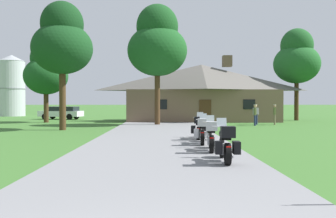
{
  "coord_description": "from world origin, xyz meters",
  "views": [
    {
      "loc": [
        0.16,
        -3.2,
        1.87
      ],
      "look_at": [
        0.54,
        21.36,
        1.42
      ],
      "focal_mm": 39.38,
      "sensor_mm": 36.0,
      "label": 1
    }
  ],
  "objects_px": {
    "motorcycle_red_farthest_in_row": "(199,128)",
    "bystander_olive_shirt_by_tree": "(275,113)",
    "motorcycle_black_nearest_to_camera": "(226,144)",
    "tree_left_near": "(62,42)",
    "bystander_gray_shirt_beside_signpost": "(256,113)",
    "tree_left_far": "(46,71)",
    "bystander_olive_shirt_near_lodge": "(255,114)",
    "tree_by_lodge_front": "(157,44)",
    "motorcycle_silver_third_in_row": "(203,131)",
    "metal_silo_distant": "(12,85)",
    "parked_white_suv_far_left": "(61,112)",
    "tree_right_of_lodge": "(297,59)",
    "motorcycle_yellow_second_in_row": "(211,136)"
  },
  "relations": [
    {
      "from": "motorcycle_silver_third_in_row",
      "to": "motorcycle_black_nearest_to_camera",
      "type": "bearing_deg",
      "value": -80.79
    },
    {
      "from": "motorcycle_silver_third_in_row",
      "to": "parked_white_suv_far_left",
      "type": "xyz_separation_m",
      "value": [
        -12.82,
        24.62,
        0.17
      ]
    },
    {
      "from": "tree_by_lodge_front",
      "to": "bystander_olive_shirt_near_lodge",
      "type": "bearing_deg",
      "value": -6.21
    },
    {
      "from": "tree_by_lodge_front",
      "to": "parked_white_suv_far_left",
      "type": "xyz_separation_m",
      "value": [
        -10.66,
        10.42,
        -5.85
      ]
    },
    {
      "from": "tree_right_of_lodge",
      "to": "tree_left_near",
      "type": "distance_m",
      "value": 24.24
    },
    {
      "from": "bystander_gray_shirt_beside_signpost",
      "to": "tree_left_far",
      "type": "height_order",
      "value": "tree_left_far"
    },
    {
      "from": "tree_left_near",
      "to": "parked_white_suv_far_left",
      "type": "bearing_deg",
      "value": 105.56
    },
    {
      "from": "bystander_olive_shirt_by_tree",
      "to": "motorcycle_red_farthest_in_row",
      "type": "bearing_deg",
      "value": -14.66
    },
    {
      "from": "motorcycle_yellow_second_in_row",
      "to": "tree_right_of_lodge",
      "type": "height_order",
      "value": "tree_right_of_lodge"
    },
    {
      "from": "bystander_olive_shirt_near_lodge",
      "to": "tree_right_of_lodge",
      "type": "distance_m",
      "value": 11.96
    },
    {
      "from": "motorcycle_silver_third_in_row",
      "to": "tree_right_of_lodge",
      "type": "height_order",
      "value": "tree_right_of_lodge"
    },
    {
      "from": "tree_left_near",
      "to": "metal_silo_distant",
      "type": "height_order",
      "value": "tree_left_near"
    },
    {
      "from": "motorcycle_red_farthest_in_row",
      "to": "bystander_olive_shirt_near_lodge",
      "type": "xyz_separation_m",
      "value": [
        5.59,
        11.13,
        0.34
      ]
    },
    {
      "from": "motorcycle_red_farthest_in_row",
      "to": "metal_silo_distant",
      "type": "xyz_separation_m",
      "value": [
        -22.14,
        31.94,
        3.53
      ]
    },
    {
      "from": "motorcycle_silver_third_in_row",
      "to": "bystander_olive_shirt_near_lodge",
      "type": "distance_m",
      "value": 14.5
    },
    {
      "from": "bystander_olive_shirt_by_tree",
      "to": "metal_silo_distant",
      "type": "bearing_deg",
      "value": -106.81
    },
    {
      "from": "motorcycle_red_farthest_in_row",
      "to": "metal_silo_distant",
      "type": "height_order",
      "value": "metal_silo_distant"
    },
    {
      "from": "motorcycle_black_nearest_to_camera",
      "to": "bystander_olive_shirt_near_lodge",
      "type": "bearing_deg",
      "value": 75.71
    },
    {
      "from": "motorcycle_yellow_second_in_row",
      "to": "tree_left_near",
      "type": "relative_size",
      "value": 0.24
    },
    {
      "from": "bystander_olive_shirt_by_tree",
      "to": "tree_by_lodge_front",
      "type": "relative_size",
      "value": 0.17
    },
    {
      "from": "motorcycle_yellow_second_in_row",
      "to": "motorcycle_red_farthest_in_row",
      "type": "bearing_deg",
      "value": 95.56
    },
    {
      "from": "bystander_olive_shirt_near_lodge",
      "to": "metal_silo_distant",
      "type": "bearing_deg",
      "value": -109.9
    },
    {
      "from": "bystander_olive_shirt_by_tree",
      "to": "tree_left_far",
      "type": "xyz_separation_m",
      "value": [
        -20.03,
        4.0,
        3.81
      ]
    },
    {
      "from": "tree_left_near",
      "to": "bystander_gray_shirt_beside_signpost",
      "type": "bearing_deg",
      "value": 21.97
    },
    {
      "from": "motorcycle_black_nearest_to_camera",
      "to": "tree_left_near",
      "type": "height_order",
      "value": "tree_left_near"
    },
    {
      "from": "motorcycle_red_farthest_in_row",
      "to": "parked_white_suv_far_left",
      "type": "distance_m",
      "value": 25.84
    },
    {
      "from": "bystander_gray_shirt_beside_signpost",
      "to": "tree_right_of_lodge",
      "type": "xyz_separation_m",
      "value": [
        5.99,
        6.96,
        5.4
      ]
    },
    {
      "from": "motorcycle_red_farthest_in_row",
      "to": "bystander_olive_shirt_by_tree",
      "type": "bearing_deg",
      "value": 66.85
    },
    {
      "from": "motorcycle_silver_third_in_row",
      "to": "bystander_gray_shirt_beside_signpost",
      "type": "relative_size",
      "value": 1.23
    },
    {
      "from": "tree_right_of_lodge",
      "to": "tree_left_far",
      "type": "xyz_separation_m",
      "value": [
        -24.59,
        -3.51,
        -1.59
      ]
    },
    {
      "from": "motorcycle_red_farthest_in_row",
      "to": "tree_right_of_lodge",
      "type": "distance_m",
      "value": 23.73
    },
    {
      "from": "motorcycle_red_farthest_in_row",
      "to": "bystander_olive_shirt_near_lodge",
      "type": "bearing_deg",
      "value": 71.82
    },
    {
      "from": "tree_left_far",
      "to": "tree_right_of_lodge",
      "type": "bearing_deg",
      "value": 8.12
    },
    {
      "from": "tree_by_lodge_front",
      "to": "bystander_gray_shirt_beside_signpost",
      "type": "bearing_deg",
      "value": 4.82
    },
    {
      "from": "bystander_olive_shirt_by_tree",
      "to": "bystander_gray_shirt_beside_signpost",
      "type": "bearing_deg",
      "value": -94.23
    },
    {
      "from": "motorcycle_silver_third_in_row",
      "to": "metal_silo_distant",
      "type": "bearing_deg",
      "value": 130.27
    },
    {
      "from": "bystander_olive_shirt_near_lodge",
      "to": "tree_left_near",
      "type": "bearing_deg",
      "value": -55.96
    },
    {
      "from": "motorcycle_silver_third_in_row",
      "to": "tree_right_of_lodge",
      "type": "relative_size",
      "value": 0.22
    },
    {
      "from": "motorcycle_black_nearest_to_camera",
      "to": "bystander_gray_shirt_beside_signpost",
      "type": "xyz_separation_m",
      "value": [
        5.95,
        19.74,
        0.34
      ]
    },
    {
      "from": "bystander_gray_shirt_beside_signpost",
      "to": "bystander_olive_shirt_by_tree",
      "type": "distance_m",
      "value": 1.53
    },
    {
      "from": "motorcycle_black_nearest_to_camera",
      "to": "tree_left_far",
      "type": "xyz_separation_m",
      "value": [
        -12.66,
        23.19,
        4.15
      ]
    },
    {
      "from": "bystander_olive_shirt_near_lodge",
      "to": "motorcycle_silver_third_in_row",
      "type": "bearing_deg",
      "value": -5.98
    },
    {
      "from": "tree_left_near",
      "to": "metal_silo_distant",
      "type": "bearing_deg",
      "value": 118.43
    },
    {
      "from": "motorcycle_silver_third_in_row",
      "to": "metal_silo_distant",
      "type": "height_order",
      "value": "metal_silo_distant"
    },
    {
      "from": "motorcycle_yellow_second_in_row",
      "to": "metal_silo_distant",
      "type": "relative_size",
      "value": 0.25
    },
    {
      "from": "bystander_gray_shirt_beside_signpost",
      "to": "motorcycle_black_nearest_to_camera",
      "type": "bearing_deg",
      "value": -119.83
    },
    {
      "from": "motorcycle_black_nearest_to_camera",
      "to": "bystander_gray_shirt_beside_signpost",
      "type": "relative_size",
      "value": 1.24
    },
    {
      "from": "tree_by_lodge_front",
      "to": "metal_silo_distant",
      "type": "bearing_deg",
      "value": 134.95
    },
    {
      "from": "motorcycle_red_farthest_in_row",
      "to": "tree_left_far",
      "type": "xyz_separation_m",
      "value": [
        -12.57,
        16.13,
        4.15
      ]
    },
    {
      "from": "motorcycle_silver_third_in_row",
      "to": "tree_right_of_lodge",
      "type": "distance_m",
      "value": 25.62
    }
  ]
}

